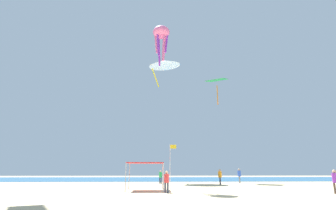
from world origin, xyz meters
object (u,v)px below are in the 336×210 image
person_near_tent (220,175)px  person_rightmost (161,176)px  kite_delta_white (164,63)px  kite_diamond_green (217,81)px  canopy_tent (146,164)px  banner_flag (171,162)px  kite_octopus_pink (161,34)px  person_far_shore (335,180)px  person_central (239,175)px  person_leftmost (166,180)px

person_near_tent → person_rightmost: 7.53m
kite_delta_white → kite_diamond_green: (8.22, -0.95, -3.31)m
canopy_tent → person_rightmost: (1.43, 10.96, -1.24)m
banner_flag → kite_octopus_pink: size_ratio=0.91×
canopy_tent → kite_diamond_green: (10.19, 15.00, 12.92)m
person_far_shore → banner_flag: (-11.91, 4.89, 1.35)m
person_far_shore → kite_diamond_green: kite_diamond_green is taller
person_rightmost → kite_octopus_pink: 17.41m
person_near_tent → canopy_tent: bearing=-28.2°
person_near_tent → kite_octopus_pink: kite_octopus_pink is taller
person_central → kite_delta_white: (-9.94, 3.93, 17.35)m
person_rightmost → kite_delta_white: kite_delta_white is taller
canopy_tent → person_far_shore: canopy_tent is taller
person_far_shore → person_central: bearing=-6.6°
canopy_tent → kite_delta_white: kite_delta_white is taller
person_far_shore → kite_delta_white: bearing=16.8°
banner_flag → kite_octopus_pink: bearing=118.6°
person_leftmost → person_central: (10.16, 14.59, 0.13)m
person_rightmost → banner_flag: 10.17m
person_rightmost → kite_delta_white: (0.55, 4.99, 17.47)m
canopy_tent → kite_delta_white: bearing=82.9°
person_leftmost → banner_flag: bearing=-50.4°
banner_flag → kite_delta_white: size_ratio=0.55×
person_leftmost → kite_diamond_green: bearing=-67.9°
kite_diamond_green → person_far_shore: bearing=-48.3°
person_near_tent → person_central: size_ratio=0.97×
person_central → kite_delta_white: kite_delta_white is taller
person_far_shore → banner_flag: banner_flag is taller
person_near_tent → person_rightmost: bearing=-94.2°
canopy_tent → person_central: bearing=45.3°
person_near_tent → kite_delta_white: kite_delta_white is taller
canopy_tent → kite_octopus_pink: (1.32, 2.62, 14.04)m
canopy_tent → kite_octopus_pink: kite_octopus_pink is taller
person_rightmost → kite_octopus_pink: (-0.10, -8.34, 15.29)m
person_near_tent → kite_diamond_green: kite_diamond_green is taller
person_far_shore → kite_diamond_green: (-3.96, 18.98, 14.12)m
person_central → kite_diamond_green: bearing=43.5°
person_near_tent → kite_delta_white: size_ratio=0.25×
kite_delta_white → kite_diamond_green: size_ratio=1.63×
person_near_tent → person_central: bearing=155.5°
banner_flag → kite_delta_white: 22.01m
kite_diamond_green → kite_delta_white: bearing=-156.7°
kite_delta_white → kite_octopus_pink: size_ratio=1.64×
person_near_tent → person_central: (3.50, 3.86, 0.04)m
canopy_tent → person_leftmost: bearing=-55.7°
banner_flag → person_far_shore: bearing=-22.3°
person_central → kite_delta_white: bearing=82.0°
person_rightmost → kite_octopus_pink: kite_octopus_pink is taller
person_central → person_far_shore: 16.15m
person_leftmost → kite_delta_white: (0.22, 18.52, 17.48)m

